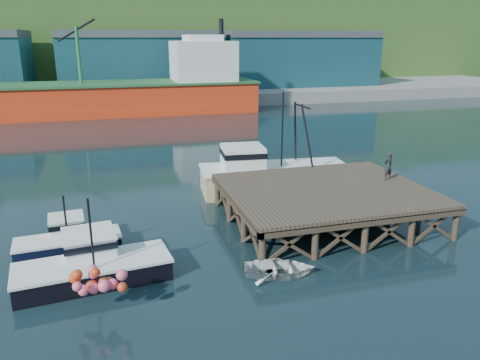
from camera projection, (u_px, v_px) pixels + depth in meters
name	position (u px, v px, depth m)	size (l,w,h in m)	color
ground	(240.00, 230.00, 27.66)	(300.00, 300.00, 0.00)	black
wharf	(327.00, 192.00, 28.39)	(12.00, 10.00, 2.62)	brown
far_quay	(140.00, 91.00, 91.69)	(160.00, 40.00, 2.00)	gray
warehouse_mid	(141.00, 63.00, 85.50)	(28.00, 16.00, 9.00)	#194D53
warehouse_right	(293.00, 61.00, 93.51)	(30.00, 16.00, 9.00)	#194D53
cargo_ship	(93.00, 92.00, 68.54)	(55.50, 10.00, 13.75)	#F13916
hillside	(128.00, 38.00, 116.35)	(220.00, 50.00, 22.00)	#2D511E
boat_navy	(68.00, 239.00, 24.76)	(5.51, 3.12, 3.36)	black
boat_black	(93.00, 264.00, 21.83)	(7.25, 6.05, 4.33)	black
trawler	(272.00, 171.00, 34.36)	(11.21, 4.94, 7.29)	#CABF82
dinghy	(279.00, 268.00, 22.31)	(2.43, 3.41, 0.71)	white
dockworker	(388.00, 166.00, 30.03)	(0.67, 0.44, 1.82)	#212129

